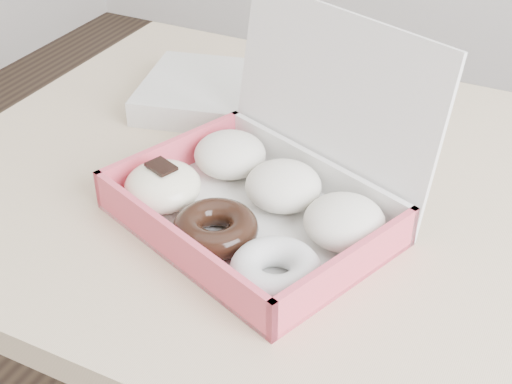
% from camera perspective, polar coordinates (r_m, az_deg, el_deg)
% --- Properties ---
extents(table, '(1.20, 0.80, 0.75)m').
position_cam_1_polar(table, '(1.00, 8.56, -4.17)').
color(table, tan).
rests_on(table, ground).
extents(donut_box, '(0.40, 0.38, 0.24)m').
position_cam_1_polar(donut_box, '(0.88, 0.34, -0.10)').
color(donut_box, white).
rests_on(donut_box, table).
extents(newspapers, '(0.29, 0.26, 0.04)m').
position_cam_1_polar(newspapers, '(1.15, -2.70, 7.84)').
color(newspapers, white).
rests_on(newspapers, table).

